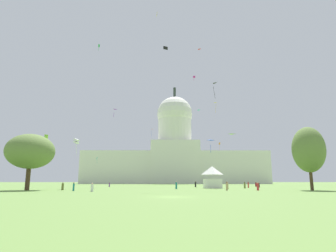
{
  "coord_description": "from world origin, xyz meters",
  "views": [
    {
      "loc": [
        -1.02,
        -34.74,
        1.86
      ],
      "look_at": [
        0.63,
        102.48,
        28.4
      ],
      "focal_mm": 30.4,
      "sensor_mm": 36.0,
      "label": 1
    }
  ],
  "objects_px": {
    "person_black_mid_left": "(259,185)",
    "kite_white_low": "(76,141)",
    "tree_west_near": "(30,151)",
    "kite_cyan_mid": "(198,110)",
    "event_tent": "(212,177)",
    "kite_green_high": "(99,46)",
    "person_black_near_tent": "(196,184)",
    "kite_lime_low_b": "(46,137)",
    "person_white_mid_right": "(92,188)",
    "person_purple_mid_center": "(109,185)",
    "kite_turquoise_low": "(97,159)",
    "kite_magenta_high": "(194,77)",
    "kite_black_mid_b": "(213,85)",
    "person_red_front_left": "(258,187)",
    "person_teal_deep_crowd": "(74,187)",
    "kite_lime_low": "(231,136)",
    "kite_blue_low": "(210,141)",
    "kite_red_high": "(199,49)",
    "tree_east_far": "(308,150)",
    "kite_yellow_high": "(157,14)",
    "kite_gold_mid": "(216,104)",
    "kite_black_mid": "(166,48)",
    "person_teal_back_center": "(176,185)",
    "person_olive_aisle_center": "(245,185)",
    "person_red_front_center": "(248,185)",
    "person_tan_front_right": "(228,186)",
    "kite_violet_mid": "(114,111)",
    "capitol_building": "(175,156)",
    "kite_orange_mid": "(219,144)",
    "person_maroon_edge_west": "(256,185)",
    "kite_pink_mid": "(151,130)",
    "person_olive_lawn_far_left": "(63,187)"
  },
  "relations": [
    {
      "from": "person_olive_lawn_far_left",
      "to": "kite_cyan_mid",
      "type": "distance_m",
      "value": 52.48
    },
    {
      "from": "kite_black_mid_b",
      "to": "person_red_front_left",
      "type": "bearing_deg",
      "value": -12.53
    },
    {
      "from": "person_olive_aisle_center",
      "to": "kite_orange_mid",
      "type": "distance_m",
      "value": 88.93
    },
    {
      "from": "kite_magenta_high",
      "to": "kite_cyan_mid",
      "type": "height_order",
      "value": "kite_magenta_high"
    },
    {
      "from": "tree_east_far",
      "to": "kite_yellow_high",
      "type": "relative_size",
      "value": 8.42
    },
    {
      "from": "event_tent",
      "to": "kite_turquoise_low",
      "type": "distance_m",
      "value": 103.88
    },
    {
      "from": "capitol_building",
      "to": "kite_lime_low",
      "type": "xyz_separation_m",
      "value": [
        8.58,
        -125.76,
        -6.44
      ]
    },
    {
      "from": "person_black_near_tent",
      "to": "kite_green_high",
      "type": "bearing_deg",
      "value": 131.88
    },
    {
      "from": "person_olive_aisle_center",
      "to": "person_red_front_center",
      "type": "relative_size",
      "value": 1.0
    },
    {
      "from": "person_olive_aisle_center",
      "to": "kite_black_mid",
      "type": "xyz_separation_m",
      "value": [
        -20.11,
        -13.06,
        30.78
      ]
    },
    {
      "from": "kite_red_high",
      "to": "person_tan_front_right",
      "type": "bearing_deg",
      "value": -39.93
    },
    {
      "from": "person_red_front_left",
      "to": "person_purple_mid_center",
      "type": "relative_size",
      "value": 1.09
    },
    {
      "from": "tree_west_near",
      "to": "person_purple_mid_center",
      "type": "bearing_deg",
      "value": 71.98
    },
    {
      "from": "capitol_building",
      "to": "kite_magenta_high",
      "type": "height_order",
      "value": "capitol_building"
    },
    {
      "from": "person_black_mid_left",
      "to": "kite_gold_mid",
      "type": "bearing_deg",
      "value": -163.79
    },
    {
      "from": "person_purple_mid_center",
      "to": "kite_turquoise_low",
      "type": "xyz_separation_m",
      "value": [
        -21.8,
        74.2,
        13.68
      ]
    },
    {
      "from": "kite_gold_mid",
      "to": "kite_violet_mid",
      "type": "distance_m",
      "value": 48.08
    },
    {
      "from": "tree_west_near",
      "to": "kite_white_low",
      "type": "xyz_separation_m",
      "value": [
        6.19,
        9.73,
        3.46
      ]
    },
    {
      "from": "person_black_near_tent",
      "to": "kite_lime_low_b",
      "type": "distance_m",
      "value": 46.72
    },
    {
      "from": "kite_magenta_high",
      "to": "kite_pink_mid",
      "type": "relative_size",
      "value": 0.45
    },
    {
      "from": "capitol_building",
      "to": "tree_east_far",
      "type": "relative_size",
      "value": 9.41
    },
    {
      "from": "kite_orange_mid",
      "to": "event_tent",
      "type": "bearing_deg",
      "value": -173.04
    },
    {
      "from": "person_black_mid_left",
      "to": "kite_white_low",
      "type": "bearing_deg",
      "value": -69.84
    },
    {
      "from": "person_black_near_tent",
      "to": "kite_orange_mid",
      "type": "relative_size",
      "value": 0.42
    },
    {
      "from": "person_purple_mid_center",
      "to": "kite_black_mid",
      "type": "bearing_deg",
      "value": -11.72
    },
    {
      "from": "tree_west_near",
      "to": "person_red_front_left",
      "type": "xyz_separation_m",
      "value": [
        46.06,
        -0.9,
        -7.03
      ]
    },
    {
      "from": "capitol_building",
      "to": "person_red_front_center",
      "type": "bearing_deg",
      "value": -81.9
    },
    {
      "from": "person_black_near_tent",
      "to": "kite_violet_mid",
      "type": "xyz_separation_m",
      "value": [
        -24.15,
        -7.49,
        21.04
      ]
    },
    {
      "from": "person_white_mid_right",
      "to": "kite_green_high",
      "type": "distance_m",
      "value": 69.16
    },
    {
      "from": "kite_turquoise_low",
      "to": "kite_gold_mid",
      "type": "bearing_deg",
      "value": -122.64
    },
    {
      "from": "tree_east_far",
      "to": "kite_pink_mid",
      "type": "relative_size",
      "value": 3.15
    },
    {
      "from": "person_teal_back_center",
      "to": "person_white_mid_right",
      "type": "xyz_separation_m",
      "value": [
        -15.44,
        -16.17,
        -0.14
      ]
    },
    {
      "from": "kite_lime_low_b",
      "to": "person_white_mid_right",
      "type": "bearing_deg",
      "value": 14.45
    },
    {
      "from": "event_tent",
      "to": "kite_green_high",
      "type": "height_order",
      "value": "kite_green_high"
    },
    {
      "from": "person_black_near_tent",
      "to": "kite_gold_mid",
      "type": "relative_size",
      "value": 0.44
    },
    {
      "from": "kite_green_high",
      "to": "person_black_near_tent",
      "type": "bearing_deg",
      "value": 158.21
    },
    {
      "from": "person_teal_back_center",
      "to": "kite_pink_mid",
      "type": "distance_m",
      "value": 88.72
    },
    {
      "from": "kite_green_high",
      "to": "capitol_building",
      "type": "bearing_deg",
      "value": -113.99
    },
    {
      "from": "person_maroon_edge_west",
      "to": "person_red_front_left",
      "type": "bearing_deg",
      "value": 168.99
    },
    {
      "from": "tree_west_near",
      "to": "person_red_front_left",
      "type": "distance_m",
      "value": 46.6
    },
    {
      "from": "kite_gold_mid",
      "to": "kite_pink_mid",
      "type": "bearing_deg",
      "value": 124.32
    },
    {
      "from": "kite_cyan_mid",
      "to": "kite_red_high",
      "type": "bearing_deg",
      "value": 129.98
    },
    {
      "from": "kite_orange_mid",
      "to": "kite_white_low",
      "type": "bearing_deg",
      "value": 169.42
    },
    {
      "from": "event_tent",
      "to": "kite_lime_low_b",
      "type": "height_order",
      "value": "kite_lime_low_b"
    },
    {
      "from": "kite_violet_mid",
      "to": "kite_yellow_high",
      "type": "bearing_deg",
      "value": 135.92
    },
    {
      "from": "person_teal_deep_crowd",
      "to": "kite_magenta_high",
      "type": "distance_m",
      "value": 66.93
    },
    {
      "from": "kite_lime_low",
      "to": "kite_blue_low",
      "type": "bearing_deg",
      "value": -32.6
    },
    {
      "from": "person_maroon_edge_west",
      "to": "kite_black_mid_b",
      "type": "relative_size",
      "value": 0.36
    },
    {
      "from": "tree_west_near",
      "to": "kite_cyan_mid",
      "type": "distance_m",
      "value": 55.12
    },
    {
      "from": "person_maroon_edge_west",
      "to": "person_black_mid_left",
      "type": "bearing_deg",
      "value": 172.42
    }
  ]
}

